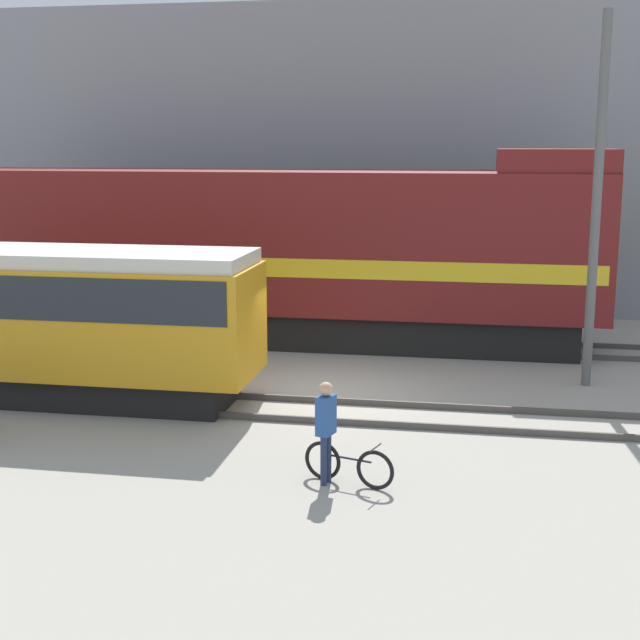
% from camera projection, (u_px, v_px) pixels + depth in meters
% --- Properties ---
extents(ground_plane, '(120.00, 120.00, 0.00)m').
position_uv_depth(ground_plane, '(330.00, 393.00, 20.25)').
color(ground_plane, '#9E998C').
extents(track_near, '(60.00, 1.51, 0.14)m').
position_uv_depth(track_near, '(317.00, 410.00, 18.73)').
color(track_near, '#47423D').
rests_on(track_near, ground).
extents(track_far, '(60.00, 1.51, 0.14)m').
position_uv_depth(track_far, '(360.00, 342.00, 25.10)').
color(track_far, '#47423D').
rests_on(track_far, ground).
extents(building_backdrop, '(41.05, 6.00, 10.09)m').
position_uv_depth(building_backdrop, '(391.00, 158.00, 31.92)').
color(building_backdrop, gray).
rests_on(building_backdrop, ground).
extents(freight_locomotive, '(18.14, 3.04, 5.43)m').
position_uv_depth(freight_locomotive, '(279.00, 253.00, 25.02)').
color(freight_locomotive, black).
rests_on(freight_locomotive, ground).
extents(streetcar, '(9.44, 2.54, 3.34)m').
position_uv_depth(streetcar, '(43.00, 314.00, 19.44)').
color(streetcar, black).
rests_on(streetcar, ground).
extents(bicycle, '(1.58, 0.64, 0.73)m').
position_uv_depth(bicycle, '(349.00, 465.00, 14.78)').
color(bicycle, black).
rests_on(bicycle, ground).
extents(person, '(0.32, 0.41, 1.75)m').
position_uv_depth(person, '(326.00, 422.00, 14.67)').
color(person, '#232D4C').
rests_on(person, ground).
extents(utility_pole_left, '(0.22, 0.22, 8.45)m').
position_uv_depth(utility_pole_left, '(596.00, 204.00, 20.09)').
color(utility_pole_left, '#595959').
rests_on(utility_pole_left, ground).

